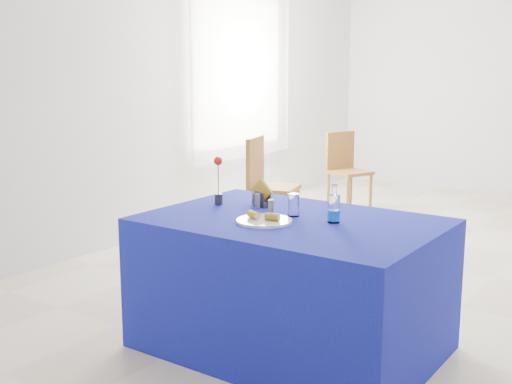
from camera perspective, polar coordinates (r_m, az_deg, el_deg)
floor at (r=5.46m, az=14.66°, el=-6.31°), size 7.00×7.00×0.00m
room_shell at (r=5.23m, az=15.59°, el=12.32°), size 7.00×7.00×7.00m
window_pane at (r=7.12m, az=-1.55°, el=10.61°), size 0.04×1.50×1.60m
curtain at (r=7.08m, az=-1.08°, el=10.61°), size 0.04×1.75×1.85m
plate at (r=3.49m, az=0.74°, el=-2.58°), size 0.31×0.31×0.01m
drinking_glass at (r=3.62m, az=3.37°, el=-1.16°), size 0.06×0.06×0.13m
salt_shaker at (r=3.84m, az=0.15°, el=-0.79°), size 0.03×0.03×0.08m
pepper_shaker at (r=3.66m, az=1.35°, el=-1.36°), size 0.03×0.03×0.08m
blue_table at (r=3.68m, az=3.14°, el=-8.17°), size 1.60×1.10×0.76m
water_bottle at (r=3.49m, az=6.94°, el=-1.56°), size 0.07×0.07×0.21m
napkin_holder at (r=3.90m, az=0.50°, el=-0.53°), size 0.16×0.11×0.17m
rose_vase at (r=3.91m, az=-3.37°, el=0.98°), size 0.05×0.05×0.30m
chair_win_a at (r=6.10m, az=0.86°, el=1.12°), size 0.53×0.53×0.95m
chair_win_b at (r=7.35m, az=7.94°, el=2.38°), size 0.51×0.51×0.88m
banana_pieces at (r=3.48m, az=0.63°, el=-2.13°), size 0.20×0.08×0.04m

